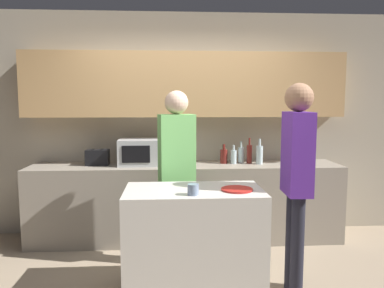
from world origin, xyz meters
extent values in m
cube|color=#B2A893|center=(0.00, 1.74, 1.35)|extent=(6.40, 0.08, 2.70)
cube|color=tan|center=(0.00, 1.54, 1.83)|extent=(3.74, 0.32, 0.75)
cube|color=gray|center=(0.00, 1.39, 0.45)|extent=(3.60, 0.62, 0.90)
cube|color=beige|center=(0.01, 0.11, 0.45)|extent=(1.15, 0.62, 0.91)
cube|color=#B7BABC|center=(-0.52, 1.42, 1.05)|extent=(0.52, 0.38, 0.30)
cube|color=black|center=(-0.57, 1.23, 1.05)|extent=(0.31, 0.01, 0.19)
cube|color=black|center=(-1.02, 1.42, 0.99)|extent=(0.26, 0.16, 0.18)
cube|color=black|center=(-1.07, 1.42, 1.08)|extent=(0.02, 0.11, 0.01)
cube|color=black|center=(-0.97, 1.42, 1.08)|extent=(0.02, 0.11, 0.01)
cylinder|color=#333D4C|center=(1.39, 1.42, 0.95)|extent=(0.14, 0.14, 0.10)
cylinder|color=#38662D|center=(1.39, 1.42, 1.09)|extent=(0.01, 0.01, 0.18)
sphere|color=#B25199|center=(1.39, 1.42, 1.23)|extent=(0.13, 0.13, 0.13)
cylinder|color=maroon|center=(0.45, 1.45, 0.98)|extent=(0.09, 0.09, 0.17)
cylinder|color=maroon|center=(0.45, 1.45, 1.09)|extent=(0.03, 0.03, 0.06)
cylinder|color=silver|center=(0.57, 1.42, 0.98)|extent=(0.07, 0.07, 0.16)
cylinder|color=silver|center=(0.57, 1.42, 1.09)|extent=(0.02, 0.02, 0.06)
cylinder|color=silver|center=(0.67, 1.48, 0.99)|extent=(0.07, 0.07, 0.19)
cylinder|color=silver|center=(0.67, 1.48, 1.12)|extent=(0.02, 0.02, 0.07)
cylinder|color=maroon|center=(0.76, 1.43, 1.01)|extent=(0.06, 0.06, 0.22)
cylinder|color=maroon|center=(0.76, 1.43, 1.16)|extent=(0.02, 0.02, 0.09)
cylinder|color=silver|center=(0.87, 1.38, 1.00)|extent=(0.08, 0.08, 0.22)
cylinder|color=silver|center=(0.87, 1.38, 1.15)|extent=(0.03, 0.03, 0.08)
cylinder|color=red|center=(0.36, 0.06, 0.91)|extent=(0.26, 0.26, 0.01)
cylinder|color=#7185A1|center=(-0.01, -0.07, 0.95)|extent=(0.09, 0.09, 0.09)
cylinder|color=black|center=(-0.04, 0.70, 0.42)|extent=(0.11, 0.11, 0.84)
cylinder|color=black|center=(-0.20, 0.67, 0.42)|extent=(0.11, 0.11, 0.84)
cube|color=#6FBD61|center=(-0.12, 0.68, 1.17)|extent=(0.37, 0.26, 0.67)
sphere|color=beige|center=(-0.12, 0.68, 1.62)|extent=(0.23, 0.23, 0.23)
cylinder|color=black|center=(0.86, -0.01, 0.43)|extent=(0.11, 0.11, 0.86)
cylinder|color=black|center=(0.87, 0.15, 0.43)|extent=(0.11, 0.11, 0.86)
cube|color=#5B299D|center=(0.86, 0.07, 1.20)|extent=(0.21, 0.35, 0.68)
sphere|color=#9E7051|center=(0.86, 0.07, 1.66)|extent=(0.23, 0.23, 0.23)
camera|label=1|loc=(-0.19, -2.92, 1.63)|focal=35.00mm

